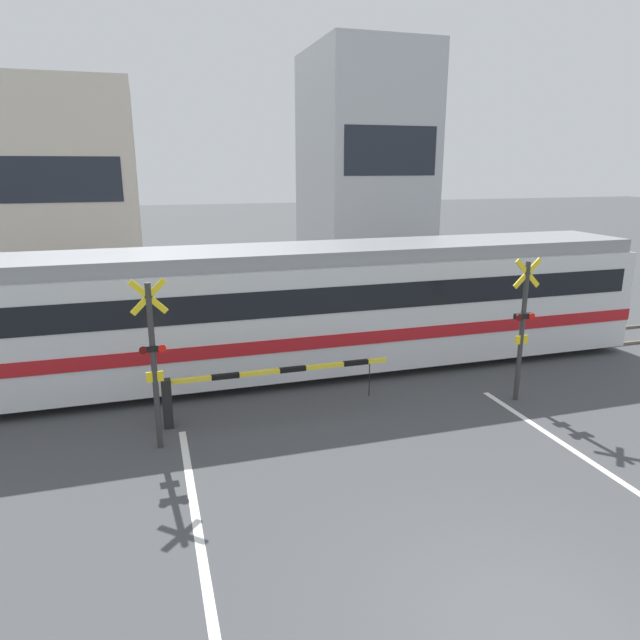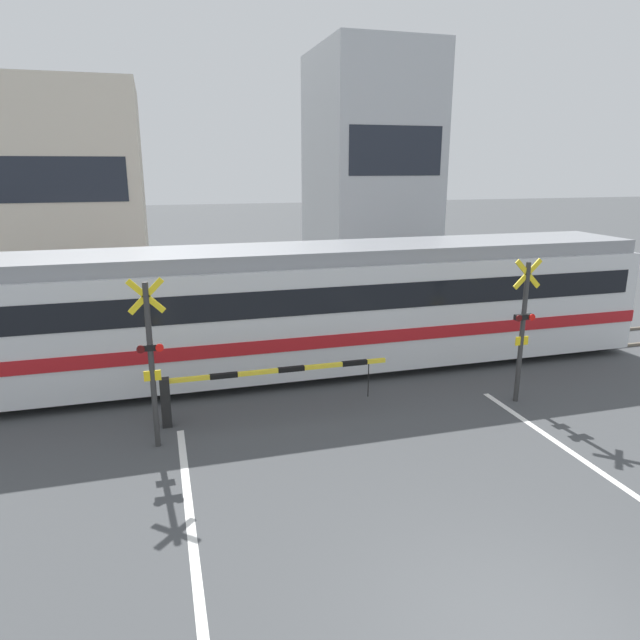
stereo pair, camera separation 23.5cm
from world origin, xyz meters
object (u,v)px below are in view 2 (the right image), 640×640
crossing_barrier_near (236,383)px  crossing_signal_left (151,356)px  crossing_signal_right (523,325)px  pedestrian (294,285)px  commuter_train (307,306)px  crossing_barrier_far (359,310)px

crossing_barrier_near → crossing_signal_left: crossing_signal_left is taller
crossing_signal_right → pedestrian: size_ratio=2.04×
commuter_train → crossing_signal_left: crossing_signal_left is taller
crossing_barrier_near → pedestrian: bearing=69.2°
crossing_barrier_near → crossing_barrier_far: size_ratio=1.00×
crossing_barrier_near → crossing_barrier_far: same height
pedestrian → commuter_train: bearing=-100.6°
crossing_signal_left → crossing_signal_right: (8.09, 0.00, 0.00)m
commuter_train → crossing_barrier_far: commuter_train is taller
commuter_train → crossing_barrier_far: (2.47, 2.85, -0.97)m
commuter_train → pedestrian: 6.82m
crossing_signal_left → crossing_signal_right: same height
crossing_barrier_near → crossing_barrier_far: (4.73, 5.40, 0.00)m
commuter_train → crossing_barrier_far: size_ratio=3.70×
crossing_barrier_far → crossing_signal_left: size_ratio=1.49×
commuter_train → crossing_signal_left: size_ratio=5.53×
crossing_barrier_near → crossing_signal_right: bearing=-7.6°
pedestrian → crossing_barrier_far: bearing=-72.0°
commuter_train → crossing_signal_right: crossing_signal_right is taller
crossing_signal_left → crossing_signal_right: 8.09m
commuter_train → crossing_signal_left: 5.20m
crossing_barrier_far → crossing_signal_right: crossing_signal_right is taller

